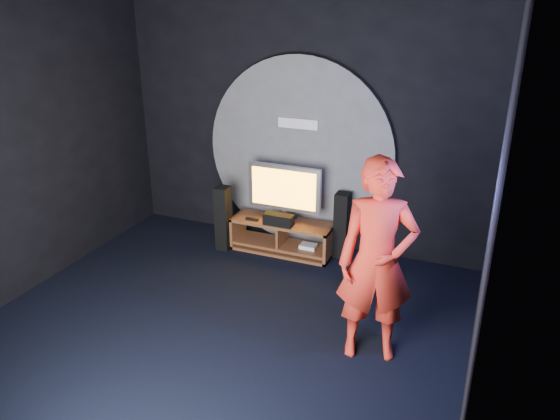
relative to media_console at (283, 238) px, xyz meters
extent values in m
plane|color=black|center=(0.08, -2.05, -0.20)|extent=(5.00, 5.00, 0.00)
cube|color=black|center=(0.08, 0.45, 1.55)|extent=(5.00, 0.04, 3.50)
cube|color=black|center=(-2.42, -2.05, 1.55)|extent=(0.04, 5.00, 3.50)
cube|color=black|center=(2.58, -2.05, 1.55)|extent=(0.04, 5.00, 3.50)
cylinder|color=#515156|center=(0.08, 0.39, 1.10)|extent=(2.60, 0.08, 2.60)
cube|color=white|center=(0.08, 0.34, 1.52)|extent=(0.55, 0.03, 0.13)
cube|color=brown|center=(-0.01, 0.00, 0.23)|extent=(1.39, 0.45, 0.04)
cube|color=brown|center=(-0.01, 0.00, -0.10)|extent=(1.35, 0.42, 0.04)
cube|color=brown|center=(-0.68, 0.00, 0.03)|extent=(0.04, 0.45, 0.45)
cube|color=brown|center=(0.67, 0.00, 0.03)|extent=(0.04, 0.45, 0.45)
cube|color=brown|center=(-0.01, 0.00, 0.07)|extent=(0.03, 0.40, 0.29)
cube|color=brown|center=(-0.01, 0.00, -0.18)|extent=(1.39, 0.45, 0.04)
cube|color=white|center=(0.37, 0.00, -0.05)|extent=(0.22, 0.16, 0.05)
cube|color=silver|center=(-0.01, 0.07, 0.27)|extent=(0.36, 0.22, 0.04)
cylinder|color=silver|center=(-0.01, 0.07, 0.34)|extent=(0.07, 0.07, 0.10)
cube|color=silver|center=(-0.01, 0.07, 0.71)|extent=(1.01, 0.06, 0.63)
cube|color=orange|center=(-0.01, 0.04, 0.71)|extent=(0.90, 0.01, 0.51)
cube|color=black|center=(-0.01, -0.13, 0.33)|extent=(0.40, 0.15, 0.15)
cube|color=black|center=(-0.40, -0.12, 0.27)|extent=(0.18, 0.05, 0.02)
cube|color=black|center=(-0.79, -0.22, 0.26)|extent=(0.18, 0.20, 0.90)
cube|color=black|center=(0.77, 0.17, 0.26)|extent=(0.18, 0.20, 0.90)
cube|color=black|center=(1.23, -0.71, -0.05)|extent=(0.27, 0.27, 0.30)
imported|color=red|center=(1.65, -1.73, 0.81)|extent=(0.84, 0.68, 2.01)
camera|label=1|loc=(2.54, -6.25, 3.18)|focal=35.00mm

